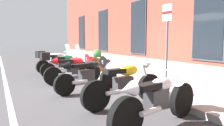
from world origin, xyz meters
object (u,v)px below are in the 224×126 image
object	(u,v)px
parking_sign	(167,34)
barrel_planter	(97,62)
motorcycle_silver_touring	(55,61)
motorcycle_green_touring	(62,64)
motorcycle_black_sport	(91,72)
motorcycle_yellow_naked	(126,84)
motorcycle_white_sport	(161,95)
motorcycle_red_sport	(76,67)

from	to	relation	value
parking_sign	barrel_planter	size ratio (longest dim) A/B	2.50
motorcycle_silver_touring	barrel_planter	size ratio (longest dim) A/B	2.17
motorcycle_green_touring	barrel_planter	distance (m)	1.59
motorcycle_black_sport	motorcycle_green_touring	bearing A→B (deg)	-178.60
motorcycle_silver_touring	motorcycle_green_touring	bearing A→B (deg)	-2.15
motorcycle_silver_touring	motorcycle_yellow_naked	size ratio (longest dim) A/B	0.93
motorcycle_green_touring	motorcycle_white_sport	size ratio (longest dim) A/B	0.92
motorcycle_silver_touring	motorcycle_white_sport	bearing A→B (deg)	0.80
motorcycle_green_touring	motorcycle_yellow_naked	distance (m)	4.53
motorcycle_yellow_naked	parking_sign	distance (m)	2.00
motorcycle_green_touring	motorcycle_yellow_naked	xyz separation A→B (m)	(4.53, 0.23, -0.05)
motorcycle_yellow_naked	barrel_planter	size ratio (longest dim) A/B	2.34
motorcycle_yellow_naked	barrel_planter	xyz separation A→B (m)	(-4.58, 1.35, 0.03)
motorcycle_silver_touring	motorcycle_yellow_naked	bearing A→B (deg)	1.69
parking_sign	motorcycle_red_sport	bearing A→B (deg)	-146.92
motorcycle_yellow_naked	motorcycle_white_sport	distance (m)	1.29
motorcycle_yellow_naked	motorcycle_green_touring	bearing A→B (deg)	-177.07
motorcycle_white_sport	barrel_planter	bearing A→B (deg)	166.31
motorcycle_yellow_naked	motorcycle_white_sport	world-z (taller)	motorcycle_yellow_naked
motorcycle_red_sport	motorcycle_black_sport	size ratio (longest dim) A/B	0.98
motorcycle_yellow_naked	parking_sign	world-z (taller)	parking_sign
motorcycle_white_sport	barrel_planter	xyz separation A→B (m)	(-5.87, 1.43, -0.02)
parking_sign	barrel_planter	xyz separation A→B (m)	(-4.17, -0.22, -1.14)
motorcycle_silver_touring	barrel_planter	distance (m)	2.09
motorcycle_white_sport	parking_sign	distance (m)	2.62
motorcycle_silver_touring	motorcycle_yellow_naked	xyz separation A→B (m)	(6.00, 0.18, -0.05)
motorcycle_black_sport	motorcycle_red_sport	bearing A→B (deg)	179.67
motorcycle_white_sport	parking_sign	world-z (taller)	parking_sign
motorcycle_white_sport	barrel_planter	world-z (taller)	barrel_planter
motorcycle_black_sport	motorcycle_silver_touring	bearing A→B (deg)	-179.81
motorcycle_yellow_naked	motorcycle_white_sport	bearing A→B (deg)	-3.33
motorcycle_red_sport	motorcycle_white_sport	bearing A→B (deg)	1.05
motorcycle_silver_touring	motorcycle_black_sport	bearing A→B (deg)	0.19
motorcycle_black_sport	barrel_planter	bearing A→B (deg)	152.37
motorcycle_red_sport	parking_sign	distance (m)	3.35
motorcycle_black_sport	motorcycle_white_sport	distance (m)	2.97
motorcycle_red_sport	motorcycle_yellow_naked	size ratio (longest dim) A/B	0.94
motorcycle_black_sport	motorcycle_yellow_naked	world-z (taller)	motorcycle_black_sport
motorcycle_green_touring	motorcycle_black_sport	distance (m)	2.85
motorcycle_black_sport	parking_sign	world-z (taller)	parking_sign
motorcycle_white_sport	parking_sign	bearing A→B (deg)	135.77
motorcycle_silver_touring	parking_sign	bearing A→B (deg)	17.38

